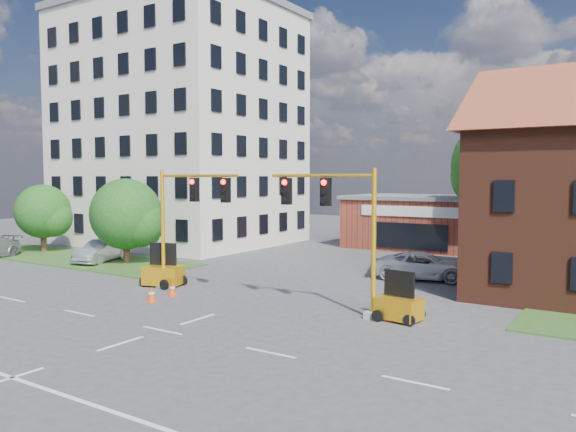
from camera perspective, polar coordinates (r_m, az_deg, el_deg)
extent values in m
plane|color=#3E3E40|center=(22.32, -12.64, -11.28)|extent=(120.00, 120.00, 0.00)
cube|color=#27501E|center=(43.76, -21.72, -3.91)|extent=(22.00, 6.00, 0.08)
cube|color=beige|center=(51.42, -10.94, 8.56)|extent=(18.00, 15.00, 20.00)
cube|color=slate|center=(53.25, -11.09, 19.68)|extent=(18.40, 15.40, 0.60)
cube|color=maroon|center=(47.76, 13.93, -0.73)|extent=(12.00, 8.00, 4.00)
cube|color=slate|center=(47.64, 13.97, 1.84)|extent=(12.40, 8.40, 0.30)
cube|color=silver|center=(43.87, 12.23, 0.45)|extent=(8.00, 0.10, 0.80)
cube|color=black|center=(44.03, 12.20, -2.01)|extent=(6.00, 0.10, 2.00)
cylinder|color=#3D2716|center=(43.12, 20.82, -0.90)|extent=(0.44, 0.44, 4.71)
sphere|color=#194615|center=(42.98, 20.96, 4.80)|extent=(7.15, 7.15, 7.15)
sphere|color=#194615|center=(43.00, 22.88, 3.32)|extent=(5.00, 5.00, 5.00)
cylinder|color=#3D2716|center=(39.24, -16.07, -2.96)|extent=(0.44, 0.44, 2.39)
sphere|color=#194615|center=(39.04, -16.14, 0.20)|extent=(4.75, 4.75, 4.75)
sphere|color=#194615|center=(38.57, -14.86, -0.63)|extent=(3.33, 3.33, 3.33)
cylinder|color=#3D2716|center=(47.48, -23.57, -2.03)|extent=(0.44, 0.44, 2.26)
sphere|color=#194615|center=(47.32, -23.64, 0.44)|extent=(4.16, 4.16, 4.16)
sphere|color=#194615|center=(46.83, -22.76, -0.20)|extent=(2.91, 2.91, 2.91)
cube|color=#989792|center=(30.56, -12.51, -6.83)|extent=(0.60, 0.60, 0.30)
cylinder|color=orange|center=(30.15, -12.59, -1.32)|extent=(0.20, 0.20, 6.20)
cylinder|color=orange|center=(28.29, -9.12, 4.06)|extent=(5.00, 0.14, 0.14)
cube|color=black|center=(28.47, -9.48, 2.65)|extent=(0.40, 0.32, 1.20)
cube|color=black|center=(27.16, -6.35, 2.62)|extent=(0.40, 0.32, 1.20)
sphere|color=#FF0C07|center=(28.33, -9.73, 3.45)|extent=(0.24, 0.24, 0.24)
cube|color=#989792|center=(23.74, 8.62, -9.92)|extent=(0.60, 0.60, 0.30)
cylinder|color=orange|center=(23.21, 8.70, -2.83)|extent=(0.20, 0.20, 6.20)
cylinder|color=orange|center=(24.18, 3.34, 4.13)|extent=(5.00, 0.14, 0.14)
cube|color=black|center=(24.07, 3.86, 2.46)|extent=(0.40, 0.32, 1.20)
cube|color=black|center=(25.10, -0.14, 2.53)|extent=(0.40, 0.32, 1.20)
sphere|color=#FF0C07|center=(23.90, 3.65, 3.41)|extent=(0.24, 0.24, 0.24)
cube|color=orange|center=(30.91, -12.54, -5.87)|extent=(2.26, 1.84, 0.98)
cube|color=black|center=(30.73, -12.58, -3.78)|extent=(1.48, 0.59, 1.19)
cube|color=orange|center=(23.52, 11.21, -9.15)|extent=(1.86, 1.38, 0.86)
cube|color=black|center=(23.31, 11.24, -6.74)|extent=(1.34, 0.30, 1.05)
cube|color=#FA3F0D|center=(27.25, -13.69, -8.45)|extent=(0.38, 0.38, 0.04)
cone|color=#FA3F0D|center=(27.19, -13.70, -7.77)|extent=(0.40, 0.40, 0.70)
cylinder|color=silver|center=(27.17, -13.70, -7.63)|extent=(0.27, 0.27, 0.09)
cube|color=#FA3F0D|center=(28.35, -11.66, -7.94)|extent=(0.38, 0.38, 0.04)
cone|color=#FA3F0D|center=(28.29, -11.67, -7.28)|extent=(0.40, 0.40, 0.70)
cylinder|color=silver|center=(28.27, -11.67, -7.14)|extent=(0.27, 0.27, 0.09)
cube|color=#FA3F0D|center=(23.61, 10.13, -10.34)|extent=(0.38, 0.38, 0.04)
cone|color=#FA3F0D|center=(23.53, 10.14, -9.57)|extent=(0.40, 0.40, 0.70)
cylinder|color=silver|center=(23.51, 10.14, -9.40)|extent=(0.27, 0.27, 0.09)
cube|color=#FA3F0D|center=(26.64, 10.36, -8.69)|extent=(0.38, 0.38, 0.04)
cone|color=#FA3F0D|center=(26.57, 10.37, -8.00)|extent=(0.40, 0.40, 0.70)
cylinder|color=silver|center=(26.56, 10.37, -7.85)|extent=(0.27, 0.27, 0.09)
imported|color=white|center=(33.04, 13.67, -4.96)|extent=(5.94, 3.71, 1.53)
imported|color=#A2A5AA|center=(40.49, -18.43, -3.40)|extent=(2.99, 4.95, 1.54)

